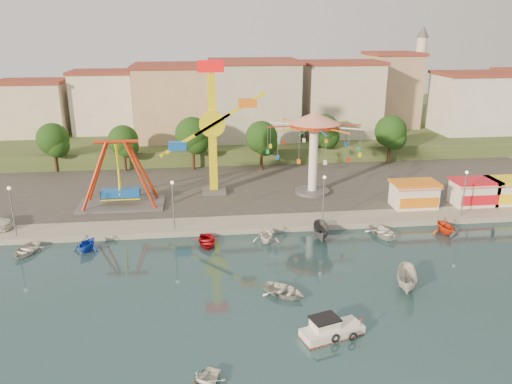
{
  "coord_description": "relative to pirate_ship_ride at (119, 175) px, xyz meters",
  "views": [
    {
      "loc": [
        -5.16,
        -36.47,
        20.99
      ],
      "look_at": [
        0.79,
        14.0,
        4.0
      ],
      "focal_mm": 35.0,
      "sensor_mm": 36.0,
      "label": 1
    }
  ],
  "objects": [
    {
      "name": "moored_boat_1",
      "position": [
        -1.89,
        -11.01,
        -3.61
      ],
      "size": [
        3.35,
        3.61,
        1.56
      ],
      "primitive_type": "imported",
      "rotation": [
        0.0,
        0.0,
        -0.31
      ],
      "color": "blue",
      "rests_on": "ground"
    },
    {
      "name": "lamp_post_3",
      "position": [
        38.53,
        -7.81,
        -1.29
      ],
      "size": [
        0.14,
        0.14,
        5.0
      ],
      "primitive_type": "cylinder",
      "color": "#59595E",
      "rests_on": "quay_deck"
    },
    {
      "name": "moored_boat_7",
      "position": [
        35.02,
        -11.01,
        -3.54
      ],
      "size": [
        2.95,
        3.37,
        1.71
      ],
      "primitive_type": "imported",
      "rotation": [
        0.0,
        0.0,
        0.04
      ],
      "color": "red",
      "rests_on": "ground"
    },
    {
      "name": "moored_boat_3",
      "position": [
        9.82,
        -11.01,
        -4.02
      ],
      "size": [
        2.81,
        3.78,
        0.75
      ],
      "primitive_type": "imported",
      "rotation": [
        0.0,
        0.0,
        0.06
      ],
      "color": "#AB0D18",
      "rests_on": "ground"
    },
    {
      "name": "building_3",
      "position": [
        20.13,
        27.99,
        3.2
      ],
      "size": [
        12.59,
        10.5,
        9.2
      ],
      "primitive_type": "cube",
      "color": "beige",
      "rests_on": "hill_terrace"
    },
    {
      "name": "building_6",
      "position": [
        58.68,
        27.96,
        4.78
      ],
      "size": [
        8.23,
        8.98,
        12.36
      ],
      "primitive_type": "cube",
      "color": "silver",
      "rests_on": "hill_terrace"
    },
    {
      "name": "hill_terrace",
      "position": [
        14.53,
        46.19,
        -2.89
      ],
      "size": [
        200.0,
        60.0,
        3.0
      ],
      "primitive_type": "cube",
      "color": "#384C26",
      "rests_on": "ground"
    },
    {
      "name": "rowboat_a",
      "position": [
        15.86,
        -21.71,
        -4.01
      ],
      "size": [
        4.51,
        4.42,
        0.76
      ],
      "primitive_type": "imported",
      "rotation": [
        0.0,
        0.0,
        0.85
      ],
      "color": "silver",
      "rests_on": "ground"
    },
    {
      "name": "lamp_post_2",
      "position": [
        22.53,
        -7.81,
        -1.29
      ],
      "size": [
        0.14,
        0.14,
        5.0
      ],
      "primitive_type": "cylinder",
      "color": "#59595E",
      "rests_on": "quay_deck"
    },
    {
      "name": "tree_4",
      "position": [
        28.53,
        16.54,
        1.35
      ],
      "size": [
        4.86,
        4.86,
        7.6
      ],
      "color": "#382314",
      "rests_on": "quay_deck"
    },
    {
      "name": "lamp_post_0",
      "position": [
        -9.47,
        -7.81,
        -1.29
      ],
      "size": [
        0.14,
        0.14,
        5.0
      ],
      "primitive_type": "cylinder",
      "color": "#59595E",
      "rests_on": "quay_deck"
    },
    {
      "name": "rowboat_b",
      "position": [
        9.11,
        -32.03,
        -4.08
      ],
      "size": [
        3.36,
        3.7,
        0.63
      ],
      "primitive_type": "imported",
      "rotation": [
        0.0,
        0.0,
        -0.5
      ],
      "color": "silver",
      "rests_on": "ground"
    },
    {
      "name": "booth_mid",
      "position": [
        41.81,
        -4.33,
        -2.23
      ],
      "size": [
        5.4,
        3.78,
        3.08
      ],
      "color": "white",
      "rests_on": "quay_deck"
    },
    {
      "name": "tree_2",
      "position": [
        8.53,
        14.99,
        1.52
      ],
      "size": [
        5.02,
        5.02,
        7.85
      ],
      "color": "#382314",
      "rests_on": "quay_deck"
    },
    {
      "name": "lamp_post_1",
      "position": [
        6.53,
        -7.81,
        -1.29
      ],
      "size": [
        0.14,
        0.14,
        5.0
      ],
      "primitive_type": "cylinder",
      "color": "#59595E",
      "rests_on": "quay_deck"
    },
    {
      "name": "skiff",
      "position": [
        26.26,
        -21.89,
        -3.56
      ],
      "size": [
        3.08,
        4.63,
        1.67
      ],
      "primitive_type": "imported",
      "rotation": [
        0.0,
        0.0,
        -0.37
      ],
      "color": "silver",
      "rests_on": "ground"
    },
    {
      "name": "tree_0",
      "position": [
        -11.47,
        16.16,
        1.08
      ],
      "size": [
        4.6,
        4.6,
        7.19
      ],
      "color": "#382314",
      "rests_on": "quay_deck"
    },
    {
      "name": "building_2",
      "position": [
        6.34,
        31.15,
        4.22
      ],
      "size": [
        11.95,
        9.28,
        11.23
      ],
      "primitive_type": "cube",
      "color": "tan",
      "rests_on": "hill_terrace"
    },
    {
      "name": "asphalt_pad",
      "position": [
        14.53,
        9.19,
        -3.79
      ],
      "size": [
        90.0,
        28.0,
        0.01
      ],
      "primitive_type": "cube",
      "color": "#4C4944",
      "rests_on": "quay_deck"
    },
    {
      "name": "booth_right",
      "position": [
        46.35,
        -4.33,
        -2.23
      ],
      "size": [
        5.4,
        3.78,
        3.08
      ],
      "color": "white",
      "rests_on": "quay_deck"
    },
    {
      "name": "ground",
      "position": [
        14.53,
        -20.81,
        -4.39
      ],
      "size": [
        200.0,
        200.0,
        0.0
      ],
      "primitive_type": "plane",
      "color": "#122832",
      "rests_on": "ground"
    },
    {
      "name": "moored_boat_5",
      "position": [
        21.6,
        -11.01,
        -3.59
      ],
      "size": [
        2.23,
        4.38,
        1.62
      ],
      "primitive_type": "imported",
      "rotation": [
        0.0,
        0.0,
        -0.16
      ],
      "color": "#4E4E53",
      "rests_on": "ground"
    },
    {
      "name": "building_5",
      "position": [
        46.9,
        29.52,
        4.21
      ],
      "size": [
        12.77,
        10.96,
        11.21
      ],
      "primitive_type": "cube",
      "color": "tan",
      "rests_on": "hill_terrace"
    },
    {
      "name": "building_4",
      "position": [
        33.6,
        31.39,
        3.22
      ],
      "size": [
        10.75,
        9.23,
        9.24
      ],
      "primitive_type": "cube",
      "color": "beige",
      "rests_on": "hill_terrace"
    },
    {
      "name": "tree_1",
      "position": [
        -1.47,
        15.43,
        0.81
      ],
      "size": [
        4.35,
        4.35,
        6.8
      ],
      "color": "#382314",
      "rests_on": "quay_deck"
    },
    {
      "name": "moored_boat_4",
      "position": [
        15.87,
        -11.01,
        -3.56
      ],
      "size": [
        3.16,
        3.52,
        1.67
      ],
      "primitive_type": "imported",
      "rotation": [
        0.0,
        0.0,
        -0.14
      ],
      "color": "white",
      "rests_on": "ground"
    },
    {
      "name": "moored_boat_0",
      "position": [
        -7.67,
        -11.01,
        -4.02
      ],
      "size": [
        3.44,
        4.15,
        0.74
      ],
      "primitive_type": "imported",
      "rotation": [
        0.0,
        0.0,
        -0.27
      ],
      "color": "silver",
      "rests_on": "ground"
    },
    {
      "name": "minaret",
      "position": [
        50.53,
        33.19,
        8.15
      ],
      "size": [
        2.8,
        2.8,
        18.0
      ],
      "color": "silver",
      "rests_on": "hill_terrace"
    },
    {
      "name": "tree_3",
      "position": [
        18.53,
        13.55,
        1.16
      ],
      "size": [
        4.68,
        4.68,
        7.32
      ],
      "color": "#382314",
      "rests_on": "quay_deck"
    },
    {
      "name": "quay_deck",
      "position": [
        14.53,
        41.19,
        -4.09
      ],
      "size": [
        200.0,
        100.0,
        0.6
      ],
      "primitive_type": "cube",
      "color": "#9E998E",
      "rests_on": "ground"
    },
    {
      "name": "building_0",
      "position": [
        -18.84,
        25.25,
        4.54
      ],
      "size": [
        9.26,
        9.53,
        11.87
      ],
      "primitive_type": "cube",
      "color": "beige",
      "rests_on": "hill_terrace"
    },
    {
      "name": "kamikaze_tower",
      "position": [
        11.57,
        3.58,
        3.96
      ],
      "size": [
        8.81,
        3.1,
        16.5
      ],
      "color": "#59595E",
      "rests_on": "quay_deck"
    },
    {
      "name": "wave_swinger",
      "position": [
        23.62,
        2.11,
        3.8
      ],
      "size": [
        11.6,
        11.6,
        10.4
      ],
      "color": "#59595E",
      "rests_on": "quay_deck"
    },
    {
      "name": "pirate_ship_ride",
      "position": [
        0.0,
        0.0,
        0.0
      ],
      "size": [
        10.0,
        5.0,
        8.0
      ],
      "color": "#59595E",
      "rests_on": "quay_deck"
    },
    {
      "name": "moored_boat_6",
      "position": [
        28.3,
        -11.01,
        -3.97
      ],
      "size": [
        3.71,
        4.59,
        0.84
      ],
      "primitive_type": "imported",
      "rotation": [
        0.0,
        0.0,
        0.22
      ],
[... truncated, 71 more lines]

